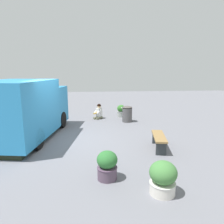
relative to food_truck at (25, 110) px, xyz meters
name	(u,v)px	position (x,y,z in m)	size (l,w,h in m)	color
ground_plane	(65,139)	(-1.65, 0.42, -1.17)	(40.00, 40.00, 0.00)	slate
food_truck	(25,110)	(0.00, 0.00, 0.00)	(3.47, 5.32, 2.43)	#2B8BC8
person_customer	(99,113)	(-3.18, -3.21, -0.81)	(0.70, 0.73, 0.89)	#6E6E55
planter_flowering_near	(107,165)	(-3.12, 3.77, -0.78)	(0.54, 0.54, 0.77)	#564456
planter_flowering_far	(163,178)	(-4.32, 4.55, -0.77)	(0.63, 0.63, 0.79)	silver
planter_flowering_side	(121,111)	(-4.58, -3.59, -0.80)	(0.50, 0.50, 0.74)	gray
plaza_bench	(159,139)	(-5.14, 1.86, -0.80)	(0.67, 1.47, 0.51)	olive
trash_bin	(127,114)	(-4.72, -2.28, -0.73)	(0.55, 0.55, 0.88)	#514D4D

